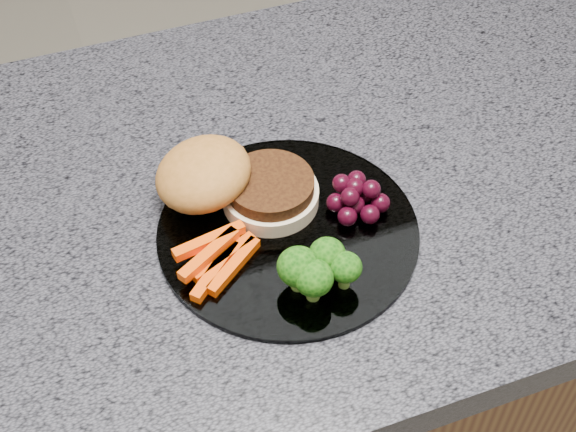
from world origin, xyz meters
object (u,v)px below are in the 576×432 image
at_px(island_cabinet, 227,415).
at_px(burger, 227,183).
at_px(plate, 288,231).
at_px(grape_bunch, 356,197).

height_order(island_cabinet, burger, burger).
relative_size(plate, grape_bunch, 4.22).
height_order(burger, grape_bunch, burger).
distance_m(plate, burger, 0.08).
height_order(plate, burger, burger).
distance_m(plate, grape_bunch, 0.08).
bearing_deg(island_cabinet, grape_bunch, -27.19).
xyz_separation_m(plate, burger, (-0.04, 0.06, 0.03)).
bearing_deg(burger, island_cabinet, 165.90).
height_order(island_cabinet, grape_bunch, grape_bunch).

